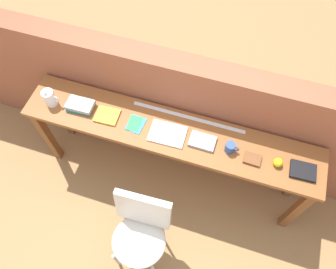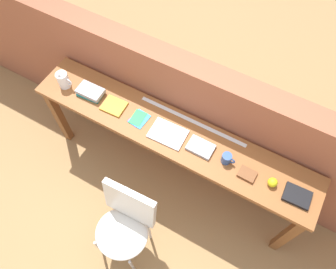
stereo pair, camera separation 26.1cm
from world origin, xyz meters
name	(u,v)px [view 1 (the left image)]	position (x,y,z in m)	size (l,w,h in m)	color
ground_plane	(160,200)	(0.00, 0.00, 0.00)	(40.00, 40.00, 0.00)	#9E7547
brick_wall_back	(181,112)	(0.00, 0.64, 0.67)	(6.00, 0.20, 1.34)	#935138
sideboard	(170,139)	(0.00, 0.30, 0.74)	(2.50, 0.44, 0.88)	brown
chair_white_moulded	(140,230)	(-0.01, -0.46, 0.53)	(0.46, 0.47, 0.89)	silver
pitcher_white	(50,98)	(-1.04, 0.25, 0.96)	(0.14, 0.10, 0.18)	white
book_stack_leftmost	(80,106)	(-0.79, 0.29, 0.91)	(0.23, 0.15, 0.06)	#19757A
magazine_cycling	(107,116)	(-0.54, 0.27, 0.89)	(0.19, 0.16, 0.02)	gold
pamphlet_pile_colourful	(135,124)	(-0.29, 0.27, 0.88)	(0.15, 0.17, 0.01)	purple
book_open_centre	(168,134)	(-0.01, 0.26, 0.89)	(0.29, 0.20, 0.02)	white
book_grey_hardcover	(202,141)	(0.28, 0.28, 0.89)	(0.21, 0.14, 0.03)	#9E9EA3
mug	(230,148)	(0.50, 0.27, 0.92)	(0.11, 0.08, 0.09)	#2D4C8C
leather_journal_brown	(252,159)	(0.68, 0.25, 0.89)	(0.13, 0.10, 0.02)	brown
sports_ball_small	(278,162)	(0.87, 0.26, 0.92)	(0.07, 0.07, 0.07)	yellow
book_repair_rightmost	(303,171)	(1.07, 0.26, 0.89)	(0.19, 0.15, 0.03)	black
ruler_metal_back_edge	(188,117)	(0.11, 0.47, 0.88)	(0.96, 0.03, 0.00)	silver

